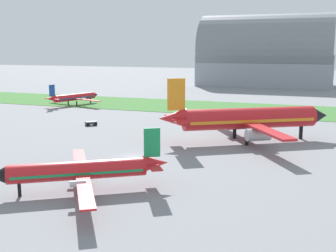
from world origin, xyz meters
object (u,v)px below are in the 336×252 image
Objects in this scene: airplane_taxiing_turboprop at (74,97)px; baggage_cart_near_gate at (91,123)px; airplane_midfield_jet at (247,119)px; airplane_foreground_turboprop at (82,170)px.

baggage_cart_near_gate is (22.84, -28.42, -1.86)m from airplane_taxiing_turboprop.
airplane_midfield_jet reaches higher than airplane_taxiing_turboprop.
airplane_midfield_jet reaches higher than baggage_cart_near_gate.
baggage_cart_near_gate is at bearing -123.16° from airplane_taxiing_turboprop.
airplane_foreground_turboprop is at bearing -128.24° from airplane_taxiing_turboprop.
baggage_cart_near_gate is at bearing -94.98° from airplane_foreground_turboprop.
airplane_midfield_jet is 1.38× the size of airplane_foreground_turboprop.
airplane_foreground_turboprop is 45.52m from baggage_cart_near_gate.
airplane_foreground_turboprop is 7.19× the size of baggage_cart_near_gate.
airplane_midfield_jet is at bearing -144.42° from airplane_foreground_turboprop.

